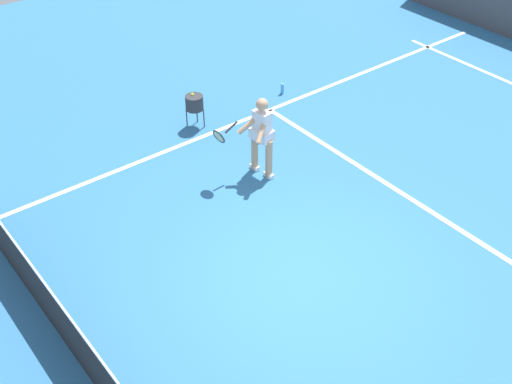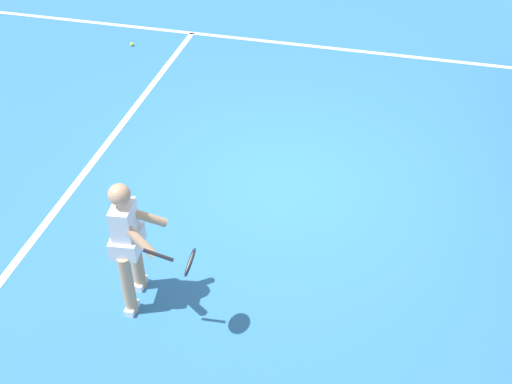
{
  "view_description": "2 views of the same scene",
  "coord_description": "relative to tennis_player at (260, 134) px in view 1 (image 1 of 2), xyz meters",
  "views": [
    {
      "loc": [
        -5.3,
        4.99,
        7.04
      ],
      "look_at": [
        1.08,
        0.0,
        0.92
      ],
      "focal_mm": 46.15,
      "sensor_mm": 36.0,
      "label": 1
    },
    {
      "loc": [
        6.7,
        1.21,
        5.21
      ],
      "look_at": [
        1.25,
        -0.15,
        0.76
      ],
      "focal_mm": 44.74,
      "sensor_mm": 36.0,
      "label": 2
    }
  ],
  "objects": [
    {
      "name": "sideline_right_marking",
      "position": [
        1.7,
        1.16,
        -0.84
      ],
      "size": [
        0.1,
        18.71,
        0.01
      ],
      "primitive_type": "cube",
      "color": "white",
      "rests_on": "ground"
    },
    {
      "name": "ball_hopper",
      "position": [
        2.12,
        0.01,
        -0.3
      ],
      "size": [
        0.36,
        0.36,
        0.74
      ],
      "color": "#333338",
      "rests_on": "ground"
    },
    {
      "name": "ground_plane",
      "position": [
        -2.45,
        1.16,
        -0.85
      ],
      "size": [
        26.92,
        26.92,
        0.0
      ],
      "primitive_type": "plane",
      "color": "teal"
    },
    {
      "name": "water_bottle",
      "position": [
        2.1,
        -2.27,
        -0.73
      ],
      "size": [
        0.07,
        0.07,
        0.24
      ],
      "primitive_type": "cylinder",
      "color": "#4C9EE5",
      "rests_on": "ground"
    },
    {
      "name": "tennis_player",
      "position": [
        0.0,
        0.0,
        0.0
      ],
      "size": [
        0.73,
        1.0,
        1.55
      ],
      "color": "tan",
      "rests_on": "ground"
    },
    {
      "name": "service_line_marking",
      "position": [
        -2.45,
        -1.6,
        -0.84
      ],
      "size": [
        8.29,
        0.1,
        0.01
      ],
      "primitive_type": "cube",
      "color": "white",
      "rests_on": "ground"
    },
    {
      "name": "court_net",
      "position": [
        -2.45,
        4.56,
        -0.37
      ],
      "size": [
        8.97,
        0.08,
        1.02
      ],
      "color": "#4C4C51",
      "rests_on": "ground"
    }
  ]
}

